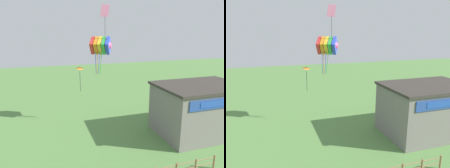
# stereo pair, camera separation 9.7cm
# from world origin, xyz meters

# --- Properties ---
(seaside_building) EXTENTS (8.49, 5.89, 4.96)m
(seaside_building) POSITION_xyz_m (10.20, 10.99, 2.49)
(seaside_building) COLOR slate
(seaside_building) RESTS_ON ground_plane
(kite_rainbow_parafoil) EXTENTS (2.96, 2.74, 3.91)m
(kite_rainbow_parafoil) POSITION_xyz_m (1.66, 16.55, 8.48)
(kite_rainbow_parafoil) COLOR #E54C8C
(kite_orange_delta) EXTENTS (0.99, 0.99, 2.65)m
(kite_orange_delta) POSITION_xyz_m (-0.49, 17.09, 5.92)
(kite_orange_delta) COLOR orange
(kite_pink_diamond) EXTENTS (0.90, 0.52, 3.29)m
(kite_pink_diamond) POSITION_xyz_m (2.05, 16.13, 11.55)
(kite_pink_diamond) COLOR pink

